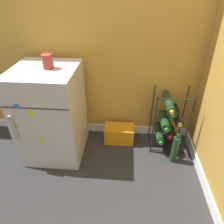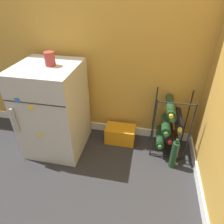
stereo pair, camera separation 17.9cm
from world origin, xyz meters
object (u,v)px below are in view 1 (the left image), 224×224
wine_rack (169,121)px  loose_bottle_floor (175,149)px  fridge_top_cup (48,61)px  soda_box (119,134)px  mini_fridge (52,114)px

wine_rack → loose_bottle_floor: 0.26m
fridge_top_cup → loose_bottle_floor: fridge_top_cup is taller
wine_rack → fridge_top_cup: 1.18m
soda_box → fridge_top_cup: 0.99m
wine_rack → soda_box: 0.51m
wine_rack → fridge_top_cup: size_ratio=5.64×
wine_rack → loose_bottle_floor: wine_rack is taller
mini_fridge → fridge_top_cup: 0.48m
loose_bottle_floor → fridge_top_cup: bearing=175.8°
wine_rack → fridge_top_cup: (-1.02, -0.13, 0.59)m
mini_fridge → wine_rack: 1.08m
wine_rack → soda_box: size_ratio=2.09×
mini_fridge → wine_rack: bearing=7.1°
mini_fridge → loose_bottle_floor: (1.11, -0.07, -0.28)m
soda_box → mini_fridge: bearing=-163.9°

